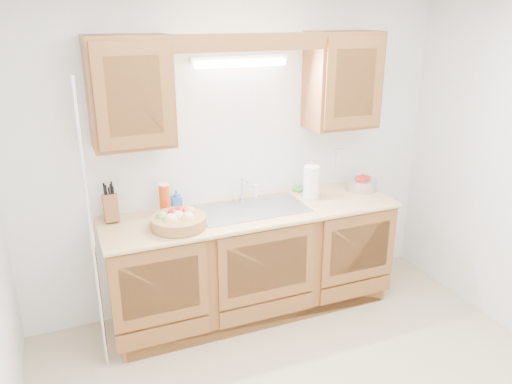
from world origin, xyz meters
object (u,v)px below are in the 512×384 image
fruit_basket (178,220)px  apple_bowl (361,184)px  paper_towel (311,182)px  knife_block (111,207)px

fruit_basket → apple_bowl: bearing=6.1°
fruit_basket → paper_towel: paper_towel is taller
paper_towel → apple_bowl: size_ratio=0.97×
apple_bowl → paper_towel: bearing=-179.3°
fruit_basket → knife_block: (-0.42, 0.30, 0.05)m
fruit_basket → knife_block: knife_block is taller
fruit_basket → knife_block: bearing=144.5°
paper_towel → apple_bowl: paper_towel is taller
paper_towel → fruit_basket: bearing=-171.6°
knife_block → apple_bowl: size_ratio=0.89×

